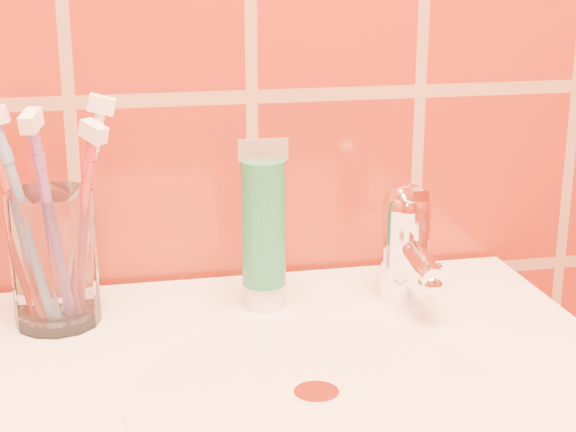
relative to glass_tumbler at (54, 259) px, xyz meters
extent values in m
cylinder|color=silver|center=(0.20, -0.19, -0.06)|extent=(0.30, 0.30, 0.00)
cylinder|color=white|center=(0.20, -0.19, -0.06)|extent=(0.04, 0.04, 0.00)
cylinder|color=white|center=(0.00, 0.00, 0.00)|extent=(0.09, 0.09, 0.13)
cylinder|color=white|center=(0.20, 0.00, -0.05)|extent=(0.04, 0.04, 0.02)
cylinder|color=#1A6E42|center=(0.20, 0.00, 0.02)|extent=(0.04, 0.04, 0.12)
cube|color=beige|center=(0.20, 0.00, 0.09)|extent=(0.05, 0.01, 0.02)
cylinder|color=white|center=(0.34, -0.01, -0.02)|extent=(0.05, 0.05, 0.09)
sphere|color=white|center=(0.34, -0.01, 0.03)|extent=(0.05, 0.05, 0.05)
cylinder|color=white|center=(0.34, -0.05, -0.01)|extent=(0.02, 0.09, 0.03)
cube|color=white|center=(0.34, -0.02, 0.05)|extent=(0.02, 0.06, 0.01)
camera|label=1|loc=(0.05, -0.79, 0.27)|focal=55.00mm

